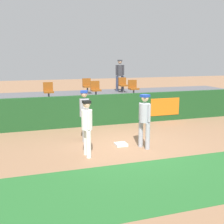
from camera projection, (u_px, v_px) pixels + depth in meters
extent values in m
plane|color=#936B4C|center=(129.00, 146.00, 9.87)|extent=(60.00, 60.00, 0.00)
cube|color=#26662B|center=(172.00, 180.00, 7.15)|extent=(18.00, 2.80, 0.01)
cube|color=white|center=(121.00, 144.00, 9.92)|extent=(0.40, 0.40, 0.08)
cylinder|color=white|center=(86.00, 141.00, 8.93)|extent=(0.15, 0.15, 0.86)
cylinder|color=white|center=(89.00, 144.00, 8.64)|extent=(0.15, 0.15, 0.86)
cylinder|color=white|center=(87.00, 120.00, 8.65)|extent=(0.34, 0.34, 0.60)
sphere|color=beige|center=(87.00, 104.00, 8.56)|extent=(0.22, 0.22, 0.22)
cube|color=black|center=(87.00, 102.00, 8.54)|extent=(0.24, 0.24, 0.08)
cylinder|color=white|center=(85.00, 118.00, 8.83)|extent=(0.09, 0.09, 0.56)
cylinder|color=white|center=(89.00, 120.00, 8.46)|extent=(0.09, 0.09, 0.56)
ellipsoid|color=brown|center=(88.00, 125.00, 8.91)|extent=(0.13, 0.20, 0.28)
cylinder|color=#9EA3AD|center=(85.00, 127.00, 10.60)|extent=(0.15, 0.15, 0.91)
cylinder|color=#9EA3AD|center=(84.00, 130.00, 10.28)|extent=(0.15, 0.15, 0.91)
cylinder|color=#9EA3AD|center=(84.00, 108.00, 10.29)|extent=(0.43, 0.43, 0.64)
sphere|color=tan|center=(84.00, 94.00, 10.20)|extent=(0.24, 0.24, 0.24)
cube|color=#193899|center=(84.00, 92.00, 10.18)|extent=(0.31, 0.31, 0.08)
cylinder|color=#9EA3AD|center=(85.00, 106.00, 10.49)|extent=(0.09, 0.09, 0.60)
cylinder|color=#9EA3AD|center=(84.00, 108.00, 10.08)|extent=(0.09, 0.09, 0.60)
cylinder|color=#9EA3AD|center=(141.00, 134.00, 9.70)|extent=(0.15, 0.15, 0.89)
cylinder|color=#9EA3AD|center=(148.00, 136.00, 9.45)|extent=(0.15, 0.15, 0.89)
cylinder|color=#9EA3AD|center=(145.00, 113.00, 9.43)|extent=(0.45, 0.45, 0.63)
sphere|color=beige|center=(145.00, 98.00, 9.33)|extent=(0.23, 0.23, 0.23)
cube|color=#193899|center=(145.00, 96.00, 9.32)|extent=(0.32, 0.32, 0.08)
cylinder|color=#9EA3AD|center=(140.00, 111.00, 9.58)|extent=(0.09, 0.09, 0.59)
cylinder|color=#9EA3AD|center=(149.00, 113.00, 9.26)|extent=(0.09, 0.09, 0.59)
cube|color=#19471E|center=(103.00, 110.00, 12.80)|extent=(18.00, 0.24, 1.37)
cube|color=orange|center=(165.00, 107.00, 13.61)|extent=(1.50, 0.02, 0.82)
cube|color=#59595E|center=(89.00, 105.00, 15.23)|extent=(18.00, 4.80, 1.02)
cylinder|color=#4C4C51|center=(96.00, 94.00, 14.00)|extent=(0.08, 0.08, 0.40)
cube|color=#8C4714|center=(96.00, 90.00, 13.96)|extent=(0.46, 0.44, 0.08)
cube|color=#8C4714|center=(95.00, 85.00, 14.09)|extent=(0.46, 0.06, 0.40)
cylinder|color=#4C4C51|center=(123.00, 89.00, 16.31)|extent=(0.08, 0.08, 0.40)
cube|color=#8C4714|center=(123.00, 85.00, 16.27)|extent=(0.45, 0.44, 0.08)
cube|color=#8C4714|center=(122.00, 81.00, 16.41)|extent=(0.45, 0.06, 0.40)
cylinder|color=#4C4C51|center=(87.00, 90.00, 15.67)|extent=(0.08, 0.08, 0.40)
cube|color=#8C4714|center=(87.00, 87.00, 15.64)|extent=(0.46, 0.44, 0.08)
cube|color=#8C4714|center=(87.00, 82.00, 15.77)|extent=(0.46, 0.06, 0.40)
cylinder|color=#4C4C51|center=(134.00, 93.00, 14.60)|extent=(0.08, 0.08, 0.40)
cube|color=#8C4714|center=(134.00, 89.00, 14.56)|extent=(0.46, 0.44, 0.08)
cube|color=#8C4714|center=(132.00, 84.00, 14.70)|extent=(0.46, 0.06, 0.40)
cylinder|color=#4C4C51|center=(49.00, 96.00, 13.31)|extent=(0.08, 0.08, 0.40)
cube|color=#8C4714|center=(49.00, 92.00, 13.27)|extent=(0.45, 0.44, 0.08)
cube|color=#8C4714|center=(48.00, 86.00, 13.40)|extent=(0.45, 0.06, 0.40)
cylinder|color=#33384C|center=(123.00, 83.00, 16.90)|extent=(0.15, 0.15, 0.90)
cylinder|color=#33384C|center=(117.00, 84.00, 16.85)|extent=(0.15, 0.15, 0.90)
cylinder|color=#333338|center=(120.00, 70.00, 16.73)|extent=(0.40, 0.40, 0.63)
sphere|color=tan|center=(120.00, 62.00, 16.63)|extent=(0.24, 0.24, 0.24)
cube|color=#333338|center=(120.00, 61.00, 16.62)|extent=(0.28, 0.28, 0.08)
cylinder|color=#333338|center=(123.00, 70.00, 16.75)|extent=(0.09, 0.09, 0.59)
cylinder|color=#333338|center=(116.00, 70.00, 16.69)|extent=(0.09, 0.09, 0.59)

